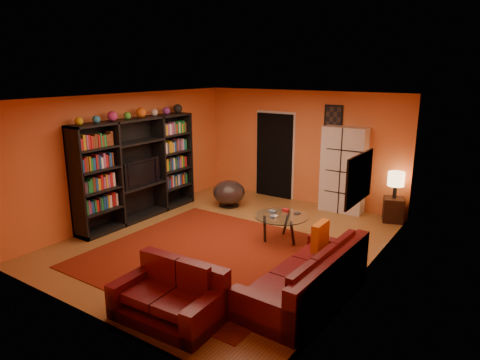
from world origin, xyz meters
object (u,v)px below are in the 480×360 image
Objects in this scene: coffee_table at (281,218)px; table_lamp at (396,180)px; entertainment_unit at (138,169)px; loveseat at (172,296)px; tv at (139,172)px; storage_cabinet at (344,170)px; sofa at (311,278)px; side_table at (393,210)px; bowl_chair at (229,193)px.

table_lamp reaches higher than coffee_table.
entertainment_unit is 2.15× the size of loveseat.
tv reaches higher than coffee_table.
loveseat is at bearing -94.36° from storage_cabinet.
sofa is 4.65× the size of side_table.
tv is at bearing 169.30° from sofa.
entertainment_unit is at bearing -170.52° from coffee_table.
loveseat is (3.10, -2.39, -0.71)m from tv.
bowl_chair reaches higher than coffee_table.
table_lamp is (1.13, -0.05, -0.05)m from storage_cabinet.
tv is 0.99× the size of coffee_table.
sofa is 2.02m from coffee_table.
sofa and loveseat have the same top height.
entertainment_unit is at bearing 49.99° from loveseat.
loveseat is 2.95m from coffee_table.
loveseat is 2.55× the size of table_lamp.
storage_cabinet reaches higher than loveseat.
sofa is 1.89m from loveseat.
entertainment_unit is 4.07× the size of bowl_chair.
storage_cabinet is (0.24, 5.22, 0.65)m from loveseat.
entertainment_unit is 5.30m from table_lamp.
storage_cabinet is 3.75× the size of side_table.
bowl_chair is at bearing -162.65° from table_lamp.
table_lamp is (0.11, 3.76, 0.61)m from sofa.
tv is 1.75× the size of table_lamp.
entertainment_unit is at bearing -123.50° from bowl_chair.
entertainment_unit is at bearing -148.71° from table_lamp.
bowl_chair is 3.62m from table_lamp.
tv is 0.41× the size of sofa.
bowl_chair is 1.35× the size of table_lamp.
bowl_chair is at bearing 149.72° from coffee_table.
loveseat is 2.79× the size of side_table.
table_lamp is (3.41, 1.06, 0.57)m from bowl_chair.
side_table is 0.64m from table_lamp.
loveseat is at bearing -104.85° from table_lamp.
entertainment_unit is 3.08× the size of coffee_table.
tv is at bearing -30.13° from entertainment_unit.
table_lamp reaches higher than side_table.
storage_cabinet is at bearing 26.08° from bowl_chair.
sofa is at bearing -91.68° from side_table.
storage_cabinet is at bearing 177.47° from side_table.
side_table is (0.11, 3.76, -0.03)m from sofa.
entertainment_unit is 1.60× the size of storage_cabinet.
table_lamp is (1.41, 2.23, 0.45)m from coffee_table.
sofa is 3.76m from side_table.
storage_cabinet is at bearing -5.12° from loveseat.
sofa is at bearing -49.57° from coffee_table.
table_lamp is at bearing 17.35° from bowl_chair.
storage_cabinet is 2.61m from bowl_chair.
side_table is (4.47, 2.78, -0.75)m from tv.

